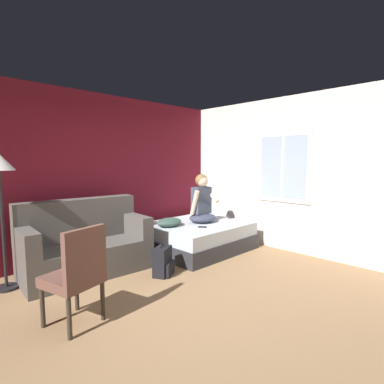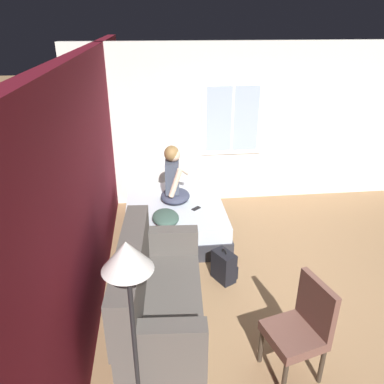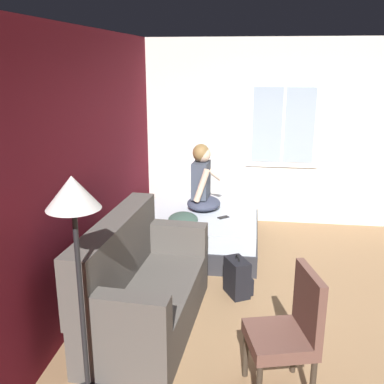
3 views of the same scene
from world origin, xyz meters
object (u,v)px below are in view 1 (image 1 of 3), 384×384
person_seated (202,203)px  cell_phone (202,227)px  couch (85,245)px  backpack (163,262)px  side_chair (77,273)px  bed (197,236)px  throw_pillow (169,222)px

person_seated → cell_phone: person_seated is taller
cell_phone → couch: bearing=120.1°
backpack → side_chair: bearing=-163.3°
bed → backpack: 1.35m
couch → throw_pillow: size_ratio=3.65×
side_chair → cell_phone: (2.44, 0.65, -0.05)m
cell_phone → throw_pillow: bearing=86.4°
bed → side_chair: 2.81m
backpack → cell_phone: (1.04, 0.23, 0.29)m
couch → person_seated: person_seated is taller
person_seated → backpack: person_seated is taller
side_chair → cell_phone: side_chair is taller
person_seated → throw_pillow: size_ratio=1.82×
side_chair → cell_phone: 2.52m
person_seated → cell_phone: (-0.31, -0.30, -0.35)m
side_chair → person_seated: size_ratio=1.12×
bed → couch: 1.98m
person_seated → backpack: 1.59m
bed → cell_phone: size_ratio=11.86×
bed → throw_pillow: size_ratio=3.56×
couch → cell_phone: size_ratio=12.17×
cell_phone → person_seated: bearing=4.6°
side_chair → cell_phone: bearing=15.0°
backpack → bed: bearing=23.6°
couch → bed: bearing=-9.6°
couch → person_seated: bearing=-9.1°
side_chair → person_seated: (2.74, 0.96, 0.30)m
side_chair → backpack: side_chair is taller
backpack → cell_phone: bearing=12.6°
couch → throw_pillow: 1.44m
cell_phone → backpack: bearing=152.5°
bed → person_seated: size_ratio=1.95×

